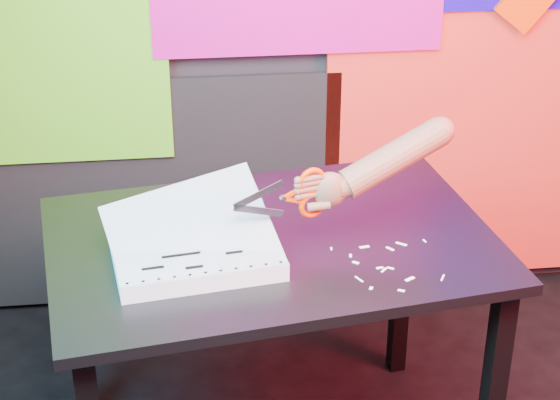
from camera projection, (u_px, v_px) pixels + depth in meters
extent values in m
cube|color=red|center=(556.00, 70.00, 3.23)|extent=(1.60, 0.02, 1.60)
cube|color=#56C31D|center=(46.00, 16.00, 2.93)|extent=(0.75, 0.02, 1.00)
cube|color=black|center=(155.00, 193.00, 3.27)|extent=(1.30, 0.02, 0.85)
cube|color=black|center=(78.00, 323.00, 2.74)|extent=(0.06, 0.06, 0.72)
cube|color=black|center=(402.00, 276.00, 2.97)|extent=(0.06, 0.06, 0.72)
cube|color=black|center=(271.00, 243.00, 2.40)|extent=(1.23, 0.91, 0.03)
cube|color=silver|center=(196.00, 253.00, 2.29)|extent=(0.44, 0.35, 0.05)
cube|color=white|center=(195.00, 245.00, 2.27)|extent=(0.43, 0.35, 0.00)
cube|color=white|center=(195.00, 243.00, 2.27)|extent=(0.43, 0.33, 0.12)
cube|color=white|center=(190.00, 231.00, 2.27)|extent=(0.45, 0.32, 0.21)
cylinder|color=black|center=(127.00, 283.00, 2.12)|extent=(0.01, 0.01, 0.00)
cylinder|color=black|center=(143.00, 281.00, 2.13)|extent=(0.01, 0.01, 0.00)
cylinder|color=black|center=(159.00, 279.00, 2.13)|extent=(0.01, 0.01, 0.00)
cylinder|color=black|center=(175.00, 277.00, 2.14)|extent=(0.01, 0.01, 0.00)
cylinder|color=black|center=(190.00, 275.00, 2.15)|extent=(0.01, 0.01, 0.00)
cylinder|color=black|center=(206.00, 273.00, 2.16)|extent=(0.01, 0.01, 0.00)
cylinder|color=black|center=(221.00, 270.00, 2.17)|extent=(0.01, 0.01, 0.00)
cylinder|color=black|center=(236.00, 268.00, 2.18)|extent=(0.01, 0.01, 0.00)
cylinder|color=black|center=(251.00, 266.00, 2.18)|extent=(0.01, 0.01, 0.00)
cylinder|color=black|center=(266.00, 264.00, 2.19)|extent=(0.01, 0.01, 0.00)
cylinder|color=black|center=(281.00, 262.00, 2.20)|extent=(0.01, 0.01, 0.00)
cylinder|color=black|center=(115.00, 227.00, 2.35)|extent=(0.01, 0.01, 0.00)
cylinder|color=black|center=(129.00, 226.00, 2.36)|extent=(0.01, 0.01, 0.00)
cylinder|color=black|center=(143.00, 224.00, 2.36)|extent=(0.01, 0.01, 0.00)
cylinder|color=black|center=(158.00, 222.00, 2.37)|extent=(0.01, 0.01, 0.00)
cylinder|color=black|center=(172.00, 220.00, 2.38)|extent=(0.01, 0.01, 0.00)
cylinder|color=black|center=(186.00, 219.00, 2.39)|extent=(0.01, 0.01, 0.00)
cylinder|color=black|center=(200.00, 217.00, 2.40)|extent=(0.01, 0.01, 0.00)
cylinder|color=black|center=(213.00, 215.00, 2.41)|extent=(0.01, 0.01, 0.00)
cylinder|color=black|center=(227.00, 213.00, 2.41)|extent=(0.01, 0.01, 0.00)
cylinder|color=black|center=(241.00, 212.00, 2.42)|extent=(0.01, 0.01, 0.00)
cylinder|color=black|center=(254.00, 210.00, 2.43)|extent=(0.01, 0.01, 0.00)
cube|color=black|center=(154.00, 239.00, 2.30)|extent=(0.07, 0.02, 0.00)
cube|color=black|center=(201.00, 237.00, 2.31)|extent=(0.05, 0.02, 0.00)
cube|color=black|center=(181.00, 255.00, 2.23)|extent=(0.09, 0.02, 0.00)
cube|color=black|center=(234.00, 252.00, 2.24)|extent=(0.04, 0.02, 0.00)
cube|color=black|center=(153.00, 268.00, 2.18)|extent=(0.05, 0.02, 0.00)
cube|color=black|center=(210.00, 225.00, 2.36)|extent=(0.06, 0.02, 0.00)
cube|color=black|center=(194.00, 267.00, 2.18)|extent=(0.04, 0.02, 0.00)
cube|color=#A2A9BE|center=(258.00, 195.00, 2.24)|extent=(0.13, 0.04, 0.06)
cube|color=#A2A9BE|center=(259.00, 211.00, 2.26)|extent=(0.13, 0.04, 0.06)
cylinder|color=#A2A9BE|center=(283.00, 198.00, 2.27)|extent=(0.02, 0.02, 0.01)
cube|color=#DE3400|center=(292.00, 200.00, 2.28)|extent=(0.05, 0.02, 0.02)
cube|color=#DE3400|center=(292.00, 194.00, 2.27)|extent=(0.05, 0.02, 0.02)
torus|color=#DE3400|center=(312.00, 181.00, 2.28)|extent=(0.07, 0.03, 0.07)
torus|color=#DE3400|center=(312.00, 205.00, 2.31)|extent=(0.07, 0.03, 0.07)
ellipsoid|color=brown|center=(329.00, 190.00, 2.31)|extent=(0.09, 0.05, 0.10)
cylinder|color=brown|center=(312.00, 194.00, 2.30)|extent=(0.07, 0.04, 0.02)
cylinder|color=brown|center=(312.00, 188.00, 2.29)|extent=(0.07, 0.03, 0.02)
cylinder|color=brown|center=(312.00, 183.00, 2.28)|extent=(0.06, 0.03, 0.02)
cylinder|color=brown|center=(312.00, 178.00, 2.27)|extent=(0.06, 0.03, 0.02)
cylinder|color=brown|center=(319.00, 206.00, 2.30)|extent=(0.06, 0.02, 0.03)
cylinder|color=brown|center=(346.00, 185.00, 2.32)|extent=(0.07, 0.07, 0.06)
cylinder|color=brown|center=(394.00, 158.00, 2.34)|extent=(0.30, 0.15, 0.18)
sphere|color=brown|center=(441.00, 131.00, 2.36)|extent=(0.07, 0.07, 0.07)
cube|color=white|center=(364.00, 247.00, 2.36)|extent=(0.03, 0.01, 0.00)
cube|color=white|center=(371.00, 288.00, 2.19)|extent=(0.01, 0.01, 0.00)
cube|color=white|center=(356.00, 263.00, 2.29)|extent=(0.02, 0.02, 0.00)
cube|color=white|center=(391.00, 268.00, 2.27)|extent=(0.02, 0.02, 0.00)
cube|color=white|center=(380.00, 268.00, 2.27)|extent=(0.02, 0.01, 0.00)
cube|color=white|center=(401.00, 244.00, 2.37)|extent=(0.03, 0.02, 0.00)
cube|color=white|center=(390.00, 249.00, 2.35)|extent=(0.02, 0.02, 0.00)
cube|color=white|center=(401.00, 291.00, 2.18)|extent=(0.02, 0.01, 0.00)
cube|color=white|center=(351.00, 256.00, 2.32)|extent=(0.01, 0.02, 0.00)
cube|color=white|center=(359.00, 279.00, 2.22)|extent=(0.02, 0.03, 0.00)
cube|color=white|center=(384.00, 270.00, 2.26)|extent=(0.02, 0.02, 0.00)
cube|color=white|center=(410.00, 279.00, 2.22)|extent=(0.03, 0.02, 0.00)
cube|color=white|center=(331.00, 249.00, 2.35)|extent=(0.01, 0.01, 0.00)
cube|color=white|center=(425.00, 241.00, 2.38)|extent=(0.01, 0.02, 0.00)
cube|color=white|center=(443.00, 278.00, 2.23)|extent=(0.02, 0.03, 0.00)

